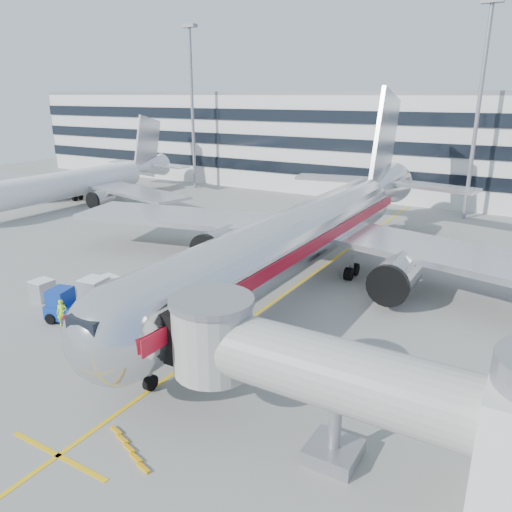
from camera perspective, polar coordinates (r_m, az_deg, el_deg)
The scene contains 15 objects.
ground at distance 33.84m, azimuth -2.73°, elevation -8.64°, with size 180.00×180.00×0.00m, color gray.
lead_in_line at distance 41.82m, azimuth 4.80°, elevation -3.31°, with size 0.25×70.00×0.01m, color yellow.
stop_bar at distance 25.22m, azimuth -21.67°, elevation -20.44°, with size 6.00×0.25×0.01m, color yellow.
main_jet at distance 41.98m, azimuth 5.99°, elevation 2.82°, with size 50.95×48.70×16.06m.
jet_bridge at distance 21.07m, azimuth 13.67°, elevation -14.99°, with size 17.80×4.50×7.00m.
terminal at distance 85.12m, azimuth 19.59°, elevation 12.05°, with size 150.00×24.25×15.60m.
light_mast_west at distance 84.81m, azimuth -7.34°, elevation 17.69°, with size 2.40×1.20×25.45m.
light_mast_centre at distance 67.75m, azimuth 24.22°, elevation 16.28°, with size 2.40×1.20×25.45m.
second_jet at distance 76.25m, azimuth -19.74°, elevation 7.93°, with size 38.21×36.52×12.04m.
belt_loader at distance 34.94m, azimuth -9.31°, elevation -6.82°, with size 4.79×2.60×2.24m.
baggage_tug at distance 37.42m, azimuth -20.78°, elevation -5.47°, with size 3.44×2.63×2.32m.
cargo_container_left at distance 41.93m, azimuth -23.21°, elevation -3.58°, with size 1.51×1.51×1.56m.
cargo_container_right at distance 40.72m, azimuth -16.62°, elevation -3.40°, with size 1.72×1.72×1.65m.
cargo_container_front at distance 40.11m, azimuth -18.02°, elevation -3.71°, with size 1.95×1.95×1.86m.
ramp_worker at distance 36.72m, azimuth -21.29°, elevation -6.07°, with size 0.70×0.46×1.92m, color #C1FF1A.
Camera 1 is at (16.76, -25.18, 15.18)m, focal length 35.00 mm.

